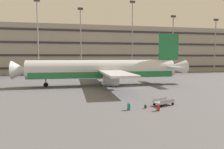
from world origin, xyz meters
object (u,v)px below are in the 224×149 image
baggage_cart (164,102)px  suitcase_navy (129,107)px  suitcase_red (158,108)px  airliner (105,70)px  backpack_silver (146,107)px

baggage_cart → suitcase_navy: bearing=-165.9°
suitcase_red → baggage_cart: (1.71, 2.21, 0.07)m
suitcase_red → baggage_cart: baggage_cart is taller
airliner → suitcase_navy: bearing=-92.1°
airliner → backpack_silver: bearing=-86.0°
suitcase_navy → suitcase_red: bearing=-17.6°
suitcase_red → suitcase_navy: 3.29m
airliner → suitcase_red: bearing=-83.7°
airliner → baggage_cart: size_ratio=11.10×
airliner → baggage_cart: bearing=-78.0°
suitcase_red → backpack_silver: bearing=125.6°
suitcase_navy → backpack_silver: suitcase_navy is taller
backpack_silver → baggage_cart: (2.68, 0.85, 0.22)m
suitcase_navy → backpack_silver: 2.20m
airliner → suitcase_red: size_ratio=46.52×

